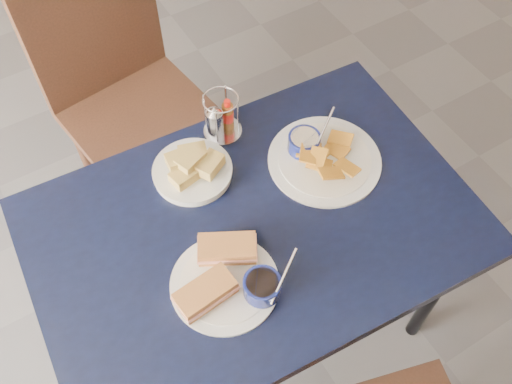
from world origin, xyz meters
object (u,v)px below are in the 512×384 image
bread_basket (192,168)px  condiment_caddy (220,119)px  dining_table (254,237)px  sandwich_plate (228,278)px  chair_far (125,83)px  plantain_plate (319,155)px

bread_basket → condiment_caddy: (0.14, 0.09, 0.03)m
dining_table → condiment_caddy: bearing=76.2°
sandwich_plate → bread_basket: bearing=77.1°
dining_table → chair_far: bearing=92.8°
condiment_caddy → sandwich_plate: bearing=-116.9°
chair_far → condiment_caddy: (0.12, -0.50, 0.24)m
bread_basket → sandwich_plate: bearing=-102.9°
dining_table → chair_far: size_ratio=1.18×
dining_table → bread_basket: 0.25m
bread_basket → condiment_caddy: 0.17m
dining_table → condiment_caddy: size_ratio=8.61×
dining_table → plantain_plate: size_ratio=3.74×
chair_far → bread_basket: (-0.02, -0.60, 0.21)m
sandwich_plate → chair_far: bearing=84.0°
chair_far → bread_basket: 0.63m
plantain_plate → condiment_caddy: condiment_caddy is taller
condiment_caddy → bread_basket: bearing=-146.3°
dining_table → sandwich_plate: (-0.14, -0.11, 0.10)m
dining_table → plantain_plate: (0.26, 0.09, 0.09)m
dining_table → chair_far: chair_far is taller
plantain_plate → condiment_caddy: size_ratio=2.30×
plantain_plate → condiment_caddy: (-0.18, 0.22, 0.04)m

